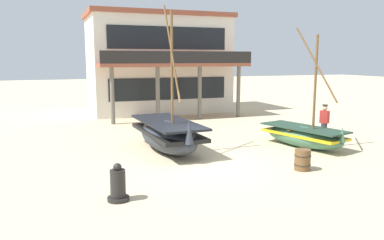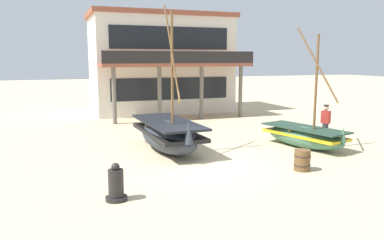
% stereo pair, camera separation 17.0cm
% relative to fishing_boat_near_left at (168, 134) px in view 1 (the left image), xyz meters
% --- Properties ---
extents(ground_plane, '(120.00, 120.00, 0.00)m').
position_rel_fishing_boat_near_left_xyz_m(ground_plane, '(0.57, -2.23, -0.67)').
color(ground_plane, '#CCB78E').
extents(fishing_boat_near_left, '(1.96, 4.72, 5.68)m').
position_rel_fishing_boat_near_left_xyz_m(fishing_boat_near_left, '(0.00, 0.00, 0.00)').
color(fishing_boat_near_left, '#2D333D').
rests_on(fishing_boat_near_left, ground).
extents(fishing_boat_centre_large, '(2.25, 3.94, 4.92)m').
position_rel_fishing_boat_near_left_xyz_m(fishing_boat_centre_large, '(5.52, -1.33, -0.19)').
color(fishing_boat_centre_large, '#427056').
rests_on(fishing_boat_centre_large, ground).
extents(fisherman_by_hull, '(0.35, 0.42, 1.68)m').
position_rel_fishing_boat_near_left_xyz_m(fisherman_by_hull, '(6.83, -0.98, 0.16)').
color(fisherman_by_hull, '#33333D').
rests_on(fisherman_by_hull, ground).
extents(capstan_winch, '(0.57, 0.57, 1.00)m').
position_rel_fishing_boat_near_left_xyz_m(capstan_winch, '(-2.81, -4.78, -0.27)').
color(capstan_winch, black).
rests_on(capstan_winch, ground).
extents(wooden_barrel, '(0.56, 0.56, 0.70)m').
position_rel_fishing_boat_near_left_xyz_m(wooden_barrel, '(3.36, -4.16, -0.32)').
color(wooden_barrel, brown).
rests_on(wooden_barrel, ground).
extents(harbor_building_main, '(9.56, 7.76, 6.67)m').
position_rel_fishing_boat_near_left_xyz_m(harbor_building_main, '(2.93, 11.75, 2.67)').
color(harbor_building_main, silver).
rests_on(harbor_building_main, ground).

